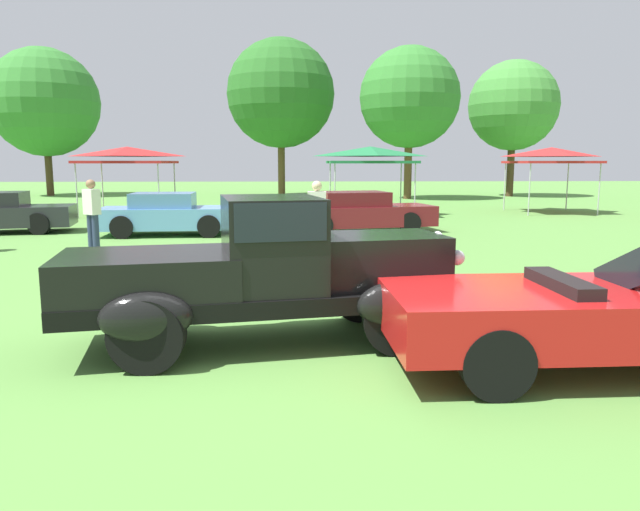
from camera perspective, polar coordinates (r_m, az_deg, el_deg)
The scene contains 14 objects.
ground_plane at distance 7.09m, azimuth -5.03°, elevation -8.28°, with size 120.00×120.00×0.00m, color #568C3D.
feature_pickup_truck at distance 6.88m, azimuth -5.27°, elevation -1.36°, with size 4.64×2.42×1.70m.
neighbor_convertible at distance 6.80m, azimuth 26.11°, elevation -4.85°, with size 4.51×1.82×1.40m.
show_car_skyblue at distance 17.85m, azimuth -14.28°, elevation 3.82°, with size 4.04×1.91×1.22m.
show_car_burgundy at distance 18.05m, azimuth 3.62°, elevation 4.13°, with size 4.72×2.57×1.22m.
spectator_near_truck at distance 13.14m, azimuth -0.30°, elevation 3.75°, with size 0.41×0.26×1.69m.
spectator_between_cars at distance 15.25m, azimuth -20.91°, elevation 3.88°, with size 0.46×0.44×1.69m.
canopy_tent_left_field at distance 25.27m, azimuth -17.91°, elevation 9.21°, with size 3.39×3.39×2.71m.
canopy_tent_center_field at distance 23.87m, azimuth 4.83°, elevation 9.65°, with size 3.33×3.33×2.71m.
canopy_tent_right_field at distance 26.94m, azimuth 21.21°, elevation 8.99°, with size 3.13×3.13×2.71m.
treeline_far_left at distance 42.01m, azimuth -24.81°, elevation 13.11°, with size 6.68×6.68×9.12m.
treeline_mid_left at distance 38.21m, azimuth -3.76°, elevation 15.15°, with size 6.65×6.65×9.61m.
treeline_center at distance 35.34m, azimuth 8.54°, elevation 14.66°, with size 5.68×5.68×8.57m.
treeline_mid_right at distance 39.36m, azimuth 17.98°, elevation 13.42°, with size 5.43×5.43×8.23m.
Camera 1 is at (0.33, -6.76, 2.08)m, focal length 33.54 mm.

